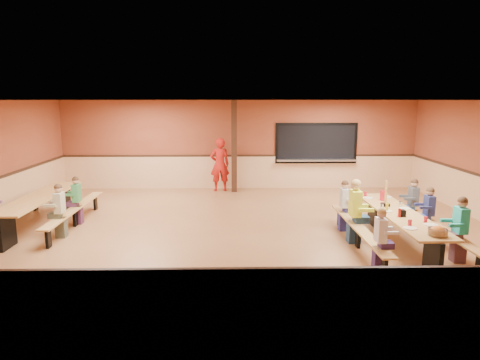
{
  "coord_description": "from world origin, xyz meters",
  "views": [
    {
      "loc": [
        -0.29,
        -9.49,
        3.02
      ],
      "look_at": [
        -0.09,
        0.38,
        1.15
      ],
      "focal_mm": 32.0,
      "sensor_mm": 36.0,
      "label": 1
    }
  ],
  "objects": [
    {
      "name": "structural_post",
      "position": [
        -0.2,
        4.4,
        1.5
      ],
      "size": [
        0.18,
        0.18,
        3.0
      ],
      "primitive_type": "cube",
      "color": "black",
      "rests_on": "ground"
    },
    {
      "name": "kitchen_pass_through",
      "position": [
        2.6,
        4.96,
        1.49
      ],
      "size": [
        2.78,
        0.28,
        1.38
      ],
      "color": "black",
      "rests_on": "ground"
    },
    {
      "name": "table_paddle",
      "position": [
        3.05,
        -0.55,
        0.88
      ],
      "size": [
        0.16,
        0.16,
        0.56
      ],
      "color": "black",
      "rests_on": "cafeteria_table_main"
    },
    {
      "name": "seated_child_white_left",
      "position": [
        2.32,
        -2.37,
        0.57
      ],
      "size": [
        0.34,
        0.28,
        1.15
      ],
      "primitive_type": null,
      "color": "silver",
      "rests_on": "ground"
    },
    {
      "name": "seated_child_grey_left",
      "position": [
        2.32,
        0.08,
        0.58
      ],
      "size": [
        0.35,
        0.29,
        1.17
      ],
      "primitive_type": null,
      "color": "silver",
      "rests_on": "ground"
    },
    {
      "name": "cafeteria_table_second",
      "position": [
        -4.89,
        0.56,
        0.53
      ],
      "size": [
        1.91,
        3.7,
        0.74
      ],
      "color": "tan",
      "rests_on": "ground"
    },
    {
      "name": "cafeteria_table_main",
      "position": [
        3.14,
        -1.1,
        0.53
      ],
      "size": [
        1.91,
        3.7,
        0.74
      ],
      "color": "tan",
      "rests_on": "ground"
    },
    {
      "name": "punch_pitcher",
      "position": [
        3.19,
        -0.02,
        0.85
      ],
      "size": [
        0.16,
        0.16,
        0.22
      ],
      "primitive_type": "cylinder",
      "color": "red",
      "rests_on": "cafeteria_table_main"
    },
    {
      "name": "standing_woman",
      "position": [
        -0.68,
        4.55,
        0.89
      ],
      "size": [
        0.71,
        0.53,
        1.77
      ],
      "primitive_type": "imported",
      "rotation": [
        0.0,
        0.0,
        3.32
      ],
      "color": "red",
      "rests_on": "ground"
    },
    {
      "name": "seated_child_char_right",
      "position": [
        3.97,
        0.17,
        0.59
      ],
      "size": [
        0.36,
        0.29,
        1.18
      ],
      "primitive_type": null,
      "color": "#43464C",
      "rests_on": "ground"
    },
    {
      "name": "place_settings",
      "position": [
        3.14,
        -1.1,
        0.8
      ],
      "size": [
        0.65,
        3.3,
        0.11
      ],
      "primitive_type": null,
      "color": "beige",
      "rests_on": "cafeteria_table_main"
    },
    {
      "name": "seated_child_teal_right",
      "position": [
        3.97,
        -1.92,
        0.62
      ],
      "size": [
        0.38,
        0.31,
        1.24
      ],
      "primitive_type": null,
      "color": "teal",
      "rests_on": "ground"
    },
    {
      "name": "condiment_mustard",
      "position": [
        2.92,
        -0.98,
        0.82
      ],
      "size": [
        0.06,
        0.06,
        0.17
      ],
      "primitive_type": "cylinder",
      "color": "yellow",
      "rests_on": "cafeteria_table_main"
    },
    {
      "name": "ground",
      "position": [
        0.0,
        0.0,
        0.0
      ],
      "size": [
        12.0,
        12.0,
        0.0
      ],
      "primitive_type": "plane",
      "color": "brown",
      "rests_on": "ground"
    },
    {
      "name": "condiment_ketchup",
      "position": [
        3.01,
        -1.43,
        0.82
      ],
      "size": [
        0.06,
        0.06,
        0.17
      ],
      "primitive_type": "cylinder",
      "color": "#B2140F",
      "rests_on": "cafeteria_table_main"
    },
    {
      "name": "seated_child_tan_sec",
      "position": [
        -4.07,
        -0.31,
        0.59
      ],
      "size": [
        0.36,
        0.29,
        1.19
      ],
      "primitive_type": null,
      "color": "#AFAA89",
      "rests_on": "ground"
    },
    {
      "name": "chip_bowl",
      "position": [
        3.21,
        -2.6,
        0.81
      ],
      "size": [
        0.32,
        0.32,
        0.15
      ],
      "primitive_type": null,
      "color": "orange",
      "rests_on": "cafeteria_table_main"
    },
    {
      "name": "room_envelope",
      "position": [
        0.0,
        0.0,
        0.69
      ],
      "size": [
        12.04,
        10.04,
        3.02
      ],
      "color": "brown",
      "rests_on": "ground"
    },
    {
      "name": "seated_adult_yellow",
      "position": [
        2.32,
        -0.79,
        0.67
      ],
      "size": [
        0.44,
        0.36,
        1.35
      ],
      "primitive_type": null,
      "color": "#E2FF39",
      "rests_on": "ground"
    },
    {
      "name": "napkin_dispenser",
      "position": [
        3.09,
        -1.38,
        0.8
      ],
      "size": [
        0.1,
        0.14,
        0.13
      ],
      "primitive_type": "cube",
      "color": "black",
      "rests_on": "cafeteria_table_main"
    },
    {
      "name": "seated_child_navy_right",
      "position": [
        3.97,
        -0.64,
        0.58
      ],
      "size": [
        0.34,
        0.28,
        1.15
      ],
      "primitive_type": null,
      "color": "navy",
      "rests_on": "ground"
    },
    {
      "name": "seated_child_green_sec",
      "position": [
        -4.07,
        0.74,
        0.58
      ],
      "size": [
        0.35,
        0.28,
        1.16
      ],
      "primitive_type": null,
      "color": "#388047",
      "rests_on": "ground"
    }
  ]
}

